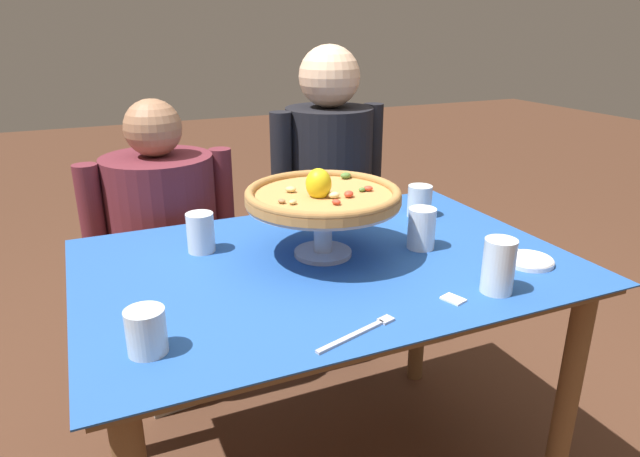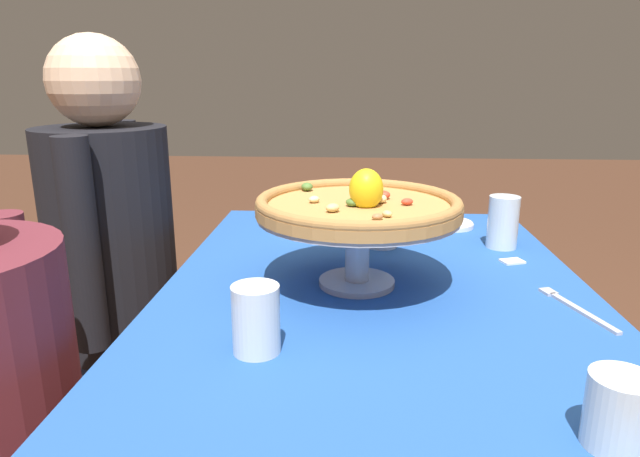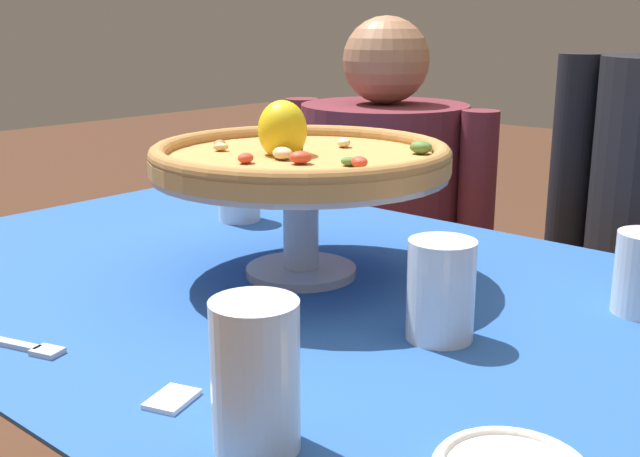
% 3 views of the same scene
% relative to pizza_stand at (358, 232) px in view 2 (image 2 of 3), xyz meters
% --- Properties ---
extents(dining_table, '(1.27, 0.88, 0.75)m').
position_rel_pizza_stand_xyz_m(dining_table, '(-0.01, -0.04, -0.22)').
color(dining_table, brown).
rests_on(dining_table, ground).
extents(pizza_stand, '(0.40, 0.40, 0.15)m').
position_rel_pizza_stand_xyz_m(pizza_stand, '(0.00, 0.00, 0.00)').
color(pizza_stand, '#B7B7C1').
rests_on(pizza_stand, dining_table).
extents(pizza, '(0.41, 0.41, 0.09)m').
position_rel_pizza_stand_xyz_m(pizza, '(-0.00, -0.00, 0.06)').
color(pizza, '#BC8447').
rests_on(pizza, pizza_stand).
extents(water_glass_back_left, '(0.08, 0.08, 0.11)m').
position_rel_pizza_stand_xyz_m(water_glass_back_left, '(-0.30, 0.16, -0.07)').
color(water_glass_back_left, white).
rests_on(water_glass_back_left, dining_table).
extents(water_glass_front_left, '(0.08, 0.08, 0.09)m').
position_rel_pizza_stand_xyz_m(water_glass_front_left, '(-0.50, -0.30, -0.07)').
color(water_glass_front_left, silver).
rests_on(water_glass_front_left, dining_table).
extents(water_glass_back_right, '(0.08, 0.08, 0.10)m').
position_rel_pizza_stand_xyz_m(water_glass_back_right, '(0.42, 0.17, -0.07)').
color(water_glass_back_right, silver).
rests_on(water_glass_back_right, dining_table).
extents(water_glass_side_right, '(0.08, 0.08, 0.12)m').
position_rel_pizza_stand_xyz_m(water_glass_side_right, '(0.27, -0.06, -0.06)').
color(water_glass_side_right, white).
rests_on(water_glass_side_right, dining_table).
extents(water_glass_front_right, '(0.08, 0.08, 0.13)m').
position_rel_pizza_stand_xyz_m(water_glass_front_right, '(0.28, -0.36, -0.06)').
color(water_glass_front_right, silver).
rests_on(water_glass_front_right, dining_table).
extents(side_plate, '(0.13, 0.13, 0.02)m').
position_rel_pizza_stand_xyz_m(side_plate, '(0.47, -0.27, -0.11)').
color(side_plate, white).
rests_on(side_plate, dining_table).
extents(dinner_fork, '(0.20, 0.08, 0.01)m').
position_rel_pizza_stand_xyz_m(dinner_fork, '(-0.10, -0.40, -0.11)').
color(dinner_fork, '#B7B7C1').
rests_on(dinner_fork, dining_table).
extents(sugar_packet, '(0.05, 0.06, 0.00)m').
position_rel_pizza_stand_xyz_m(sugar_packet, '(0.16, -0.36, -0.11)').
color(sugar_packet, white).
rests_on(sugar_packet, dining_table).
extents(diner_right, '(0.49, 0.37, 1.27)m').
position_rel_pizza_stand_xyz_m(diner_right, '(0.32, 0.66, -0.25)').
color(diner_right, navy).
rests_on(diner_right, ground).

